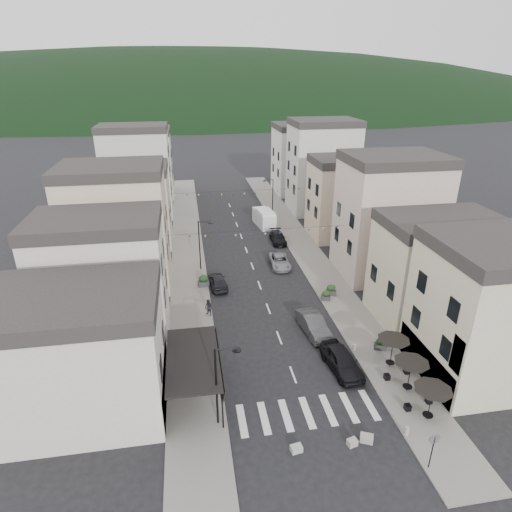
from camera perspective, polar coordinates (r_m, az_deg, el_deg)
The scene contains 33 objects.
ground at distance 29.99m, azimuth 7.96°, elevation -22.58°, with size 700.00×700.00×0.00m, color black.
sidewalk_left at distance 55.87m, azimuth -9.09°, elevation 0.77°, with size 4.00×76.00×0.12m, color slate.
sidewalk_right at distance 57.76m, azimuth 5.94°, elevation 1.73°, with size 4.00×76.00×0.12m, color slate.
hill_backdrop at distance 320.37m, azimuth -8.67°, elevation 19.62°, with size 640.00×360.00×70.00m, color black.
boutique_building at distance 31.34m, azimuth -23.68°, elevation -12.71°, with size 12.00×8.00×8.00m, color beige.
bistro_building at distance 36.04m, azimuth 29.25°, elevation -7.00°, with size 10.00×8.00×10.00m, color #BFB698.
boutique_awning at distance 30.73m, azimuth -7.96°, elevation -13.47°, with size 3.77×7.50×3.28m.
buildings_row_left at distance 59.82m, azimuth -16.34°, elevation 7.80°, with size 10.20×54.16×14.00m.
buildings_row_right at distance 62.09m, azimuth 11.40°, elevation 9.04°, with size 10.20×54.16×14.50m.
cafe_terrace at distance 33.02m, azimuth 19.98°, elevation -13.55°, with size 2.50×8.10×2.53m.
streetlamp_left_near at distance 28.04m, azimuth -4.76°, elevation -15.98°, with size 1.70×0.56×6.00m.
streetlamp_left_far at distance 48.96m, azimuth -7.26°, elevation 2.12°, with size 1.70×0.56×6.00m.
streetlamp_right_far at distance 67.29m, azimuth 2.02°, elevation 8.31°, with size 1.70×0.56×6.00m.
traffic_sign at distance 28.49m, azimuth 22.58°, elevation -22.18°, with size 0.70×0.07×2.70m.
bollards at distance 33.57m, azimuth 5.20°, elevation -15.46°, with size 11.66×10.26×0.60m.
bunting_near at distance 45.08m, azimuth 0.28°, elevation 3.04°, with size 19.00×0.28×0.62m.
bunting_far at distance 60.15m, azimuth -2.32°, elevation 8.36°, with size 19.00×0.28×0.62m.
parked_car_a at distance 34.71m, azimuth 11.38°, elevation -13.50°, with size 2.00×4.97×1.69m, color black.
parked_car_b at distance 38.63m, azimuth 7.64°, elevation -9.04°, with size 1.70×4.87×1.60m, color #363739.
parked_car_c at distance 50.68m, azimuth 3.16°, elevation -0.69°, with size 2.19×4.74×1.32m, color gray.
parked_car_d at distance 57.71m, azimuth 2.94°, elevation 2.45°, with size 1.85×4.55×1.32m, color black.
parked_car_e at distance 45.91m, azimuth -5.14°, elevation -3.38°, with size 1.72×4.27×1.46m, color black.
delivery_van at distance 63.77m, azimuth 1.09°, elevation 5.13°, with size 2.79×5.50×2.52m.
pedestrian_a at distance 36.66m, azimuth -7.18°, elevation -10.83°, with size 0.57×0.37×1.56m, color black.
pedestrian_b at distance 40.71m, azimuth -6.32°, elevation -6.87°, with size 0.81×0.63×1.67m, color #25212C.
concrete_block_a at distance 30.04m, azimuth 14.53°, elevation -22.47°, with size 0.80×0.50×0.50m, color gray.
concrete_block_b at distance 29.65m, azimuth 12.71°, elevation -23.09°, with size 0.60×0.45×0.45m, color gray.
concrete_block_c at distance 28.86m, azimuth 5.41°, elevation -24.20°, with size 0.70×0.50×0.40m, color #A3A09B.
planter_la at distance 35.12m, azimuth -6.08°, elevation -13.05°, with size 1.04×0.78×1.04m.
planter_lb at distance 46.15m, azimuth -7.02°, elevation -3.30°, with size 1.24×0.82×1.28m.
planter_ra at distance 37.64m, azimuth 16.27°, elevation -11.14°, with size 1.11×0.86×1.10m.
planter_rb at distance 43.79m, azimuth 9.29°, elevation -5.21°, with size 1.02×0.73×1.03m.
planter_rc at distance 44.79m, azimuth 9.97°, elevation -4.47°, with size 1.18×0.96×1.16m.
Camera 1 is at (-7.15, -19.56, 21.58)m, focal length 30.00 mm.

